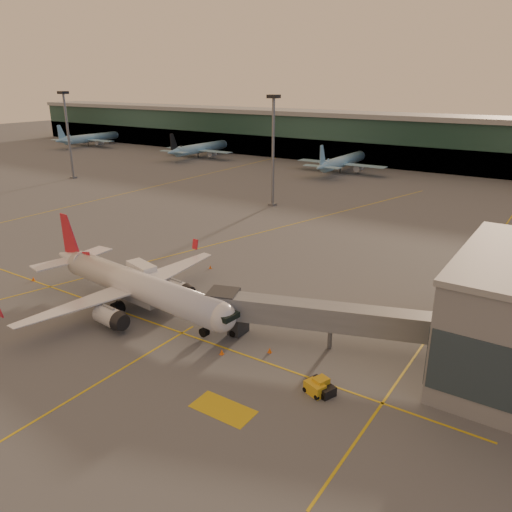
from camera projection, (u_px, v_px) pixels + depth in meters
The scene contains 15 objects.
ground at pixel (122, 339), 58.69m from camera, with size 600.00×600.00×0.00m, color #4C4F54.
taxi_markings at pixel (270, 236), 97.44m from camera, with size 100.12×173.00×0.01m.
terminal at pixel (442, 143), 167.11m from camera, with size 400.00×20.00×17.60m.
mast_west_far at pixel (68, 129), 149.32m from camera, with size 2.40×2.40×25.60m.
mast_west_near at pixel (273, 143), 115.98m from camera, with size 2.40×2.40×25.60m.
distant_aircraft_row at pixel (354, 173), 162.30m from camera, with size 290.00×34.00×13.00m.
main_airplane at pixel (135, 285), 65.09m from camera, with size 34.92×31.52×10.54m.
jet_bridge at pixel (344, 320), 55.22m from camera, with size 29.23×12.48×5.41m.
catering_truck at pixel (142, 275), 71.94m from camera, with size 5.44×3.40×3.92m.
gpu_cart at pixel (315, 389), 48.21m from camera, with size 2.37×1.88×1.21m.
pushback_tug at pixel (321, 386), 48.56m from camera, with size 3.28×2.49×1.50m.
cone_nose at pixel (270, 350), 55.63m from camera, with size 0.47×0.47×0.60m.
cone_tail at pixel (33, 279), 75.56m from camera, with size 0.50×0.50×0.63m.
cone_wing_left at pixel (210, 267), 80.41m from camera, with size 0.43×0.43×0.54m.
cone_fwd at pixel (222, 352), 55.27m from camera, with size 0.50×0.50×0.63m.
Camera 1 is at (41.98, -34.62, 28.81)m, focal length 35.00 mm.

